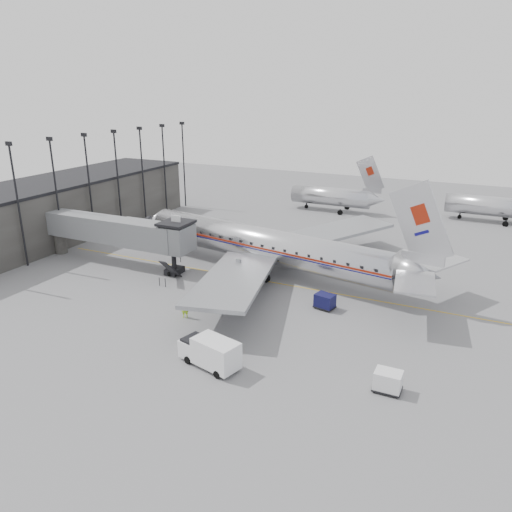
{
  "coord_description": "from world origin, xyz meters",
  "views": [
    {
      "loc": [
        23.54,
        -42.69,
        21.41
      ],
      "look_at": [
        0.77,
        5.17,
        3.2
      ],
      "focal_mm": 35.0,
      "sensor_mm": 36.0,
      "label": 1
    }
  ],
  "objects_px": {
    "airliner": "(270,246)",
    "baggage_cart_white": "(388,381)",
    "service_van": "(210,351)",
    "ramp_worker": "(185,308)",
    "baggage_cart_navy": "(325,301)"
  },
  "relations": [
    {
      "from": "airliner",
      "to": "baggage_cart_white",
      "type": "distance_m",
      "value": 26.11
    },
    {
      "from": "airliner",
      "to": "baggage_cart_white",
      "type": "xyz_separation_m",
      "value": [
        17.9,
        -18.85,
        -2.45
      ]
    },
    {
      "from": "service_van",
      "to": "baggage_cart_white",
      "type": "relative_size",
      "value": 2.74
    },
    {
      "from": "baggage_cart_white",
      "to": "ramp_worker",
      "type": "height_order",
      "value": "ramp_worker"
    },
    {
      "from": "airliner",
      "to": "service_van",
      "type": "height_order",
      "value": "airliner"
    },
    {
      "from": "service_van",
      "to": "ramp_worker",
      "type": "relative_size",
      "value": 2.89
    },
    {
      "from": "baggage_cart_navy",
      "to": "service_van",
      "type": "bearing_deg",
      "value": -96.88
    },
    {
      "from": "baggage_cart_navy",
      "to": "baggage_cart_white",
      "type": "bearing_deg",
      "value": -41.67
    },
    {
      "from": "baggage_cart_white",
      "to": "ramp_worker",
      "type": "relative_size",
      "value": 1.06
    },
    {
      "from": "service_van",
      "to": "airliner",
      "type": "bearing_deg",
      "value": 115.85
    },
    {
      "from": "airliner",
      "to": "ramp_worker",
      "type": "bearing_deg",
      "value": -88.89
    },
    {
      "from": "airliner",
      "to": "baggage_cart_navy",
      "type": "relative_size",
      "value": 18.52
    },
    {
      "from": "airliner",
      "to": "service_van",
      "type": "distance_m",
      "value": 21.95
    },
    {
      "from": "service_van",
      "to": "baggage_cart_white",
      "type": "xyz_separation_m",
      "value": [
        13.59,
        2.57,
        -0.45
      ]
    },
    {
      "from": "service_van",
      "to": "baggage_cart_navy",
      "type": "bearing_deg",
      "value": 85.53
    }
  ]
}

